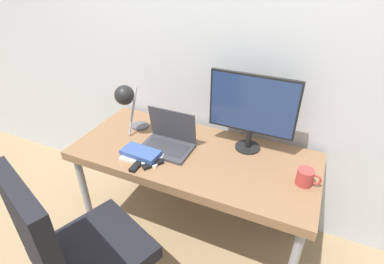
# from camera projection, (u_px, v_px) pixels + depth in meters

# --- Properties ---
(wall_back) EXTENTS (8.00, 0.05, 2.60)m
(wall_back) POSITION_uv_depth(u_px,v_px,m) (219.00, 50.00, 1.97)
(wall_back) COLOR silver
(wall_back) RESTS_ON ground_plane
(desk) EXTENTS (1.59, 0.70, 0.74)m
(desk) POSITION_uv_depth(u_px,v_px,m) (193.00, 161.00, 1.98)
(desk) COLOR brown
(desk) RESTS_ON ground_plane
(laptop) EXTENTS (0.34, 0.24, 0.25)m
(laptop) POSITION_uv_depth(u_px,v_px,m) (168.00, 140.00, 1.97)
(laptop) COLOR #38383D
(laptop) RESTS_ON desk
(monitor) EXTENTS (0.55, 0.17, 0.51)m
(monitor) POSITION_uv_depth(u_px,v_px,m) (252.00, 108.00, 1.84)
(monitor) COLOR black
(monitor) RESTS_ON desk
(desk_lamp) EXTENTS (0.13, 0.27, 0.38)m
(desk_lamp) POSITION_uv_depth(u_px,v_px,m) (126.00, 99.00, 1.98)
(desk_lamp) COLOR #4C4C51
(desk_lamp) RESTS_ON desk
(office_chair) EXTENTS (0.65, 0.66, 1.11)m
(office_chair) POSITION_uv_depth(u_px,v_px,m) (74.00, 250.00, 1.47)
(office_chair) COLOR black
(office_chair) RESTS_ON ground_plane
(book_stack) EXTENTS (0.27, 0.20, 0.05)m
(book_stack) POSITION_uv_depth(u_px,v_px,m) (142.00, 154.00, 1.89)
(book_stack) COLOR silver
(book_stack) RESTS_ON desk
(tv_remote) EXTENTS (0.11, 0.13, 0.02)m
(tv_remote) POSITION_uv_depth(u_px,v_px,m) (153.00, 164.00, 1.82)
(tv_remote) COLOR black
(tv_remote) RESTS_ON desk
(media_remote) EXTENTS (0.05, 0.14, 0.02)m
(media_remote) POSITION_uv_depth(u_px,v_px,m) (137.00, 164.00, 1.82)
(media_remote) COLOR black
(media_remote) RESTS_ON desk
(mug) EXTENTS (0.14, 0.09, 0.10)m
(mug) POSITION_uv_depth(u_px,v_px,m) (306.00, 177.00, 1.66)
(mug) COLOR #B23833
(mug) RESTS_ON desk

